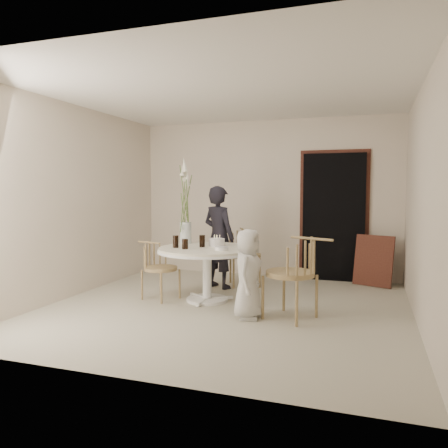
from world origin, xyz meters
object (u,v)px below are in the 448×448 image
(chair_left, at_px, (155,262))
(girl, at_px, (219,237))
(birthday_cake, at_px, (217,242))
(table, at_px, (207,256))
(chair_far, at_px, (244,248))
(chair_right, at_px, (301,266))
(flower_vase, at_px, (185,211))
(boy, at_px, (248,274))

(chair_left, relative_size, girl, 0.51)
(birthday_cake, bearing_deg, table, -112.86)
(table, relative_size, girl, 0.85)
(girl, bearing_deg, chair_far, -101.84)
(table, xyz_separation_m, chair_right, (1.33, -0.49, 0.02))
(chair_right, bearing_deg, flower_vase, -92.81)
(table, distance_m, chair_left, 0.76)
(chair_left, bearing_deg, chair_far, -18.02)
(table, xyz_separation_m, boy, (0.73, -0.59, -0.09))
(table, distance_m, birthday_cake, 0.25)
(boy, bearing_deg, flower_vase, 50.47)
(girl, relative_size, flower_vase, 1.27)
(table, bearing_deg, flower_vase, 144.99)
(girl, height_order, birthday_cake, girl)
(chair_far, bearing_deg, birthday_cake, -119.54)
(table, relative_size, flower_vase, 1.08)
(birthday_cake, xyz_separation_m, flower_vase, (-0.53, 0.14, 0.42))
(table, xyz_separation_m, birthday_cake, (0.07, 0.18, 0.17))
(table, distance_m, chair_right, 1.42)
(chair_left, bearing_deg, chair_right, -84.25)
(birthday_cake, bearing_deg, chair_far, 85.08)
(flower_vase, bearing_deg, birthday_cake, -14.75)
(chair_left, height_order, flower_vase, flower_vase)
(table, relative_size, chair_right, 1.35)
(flower_vase, bearing_deg, girl, 56.92)
(table, height_order, birthday_cake, birthday_cake)
(chair_left, distance_m, boy, 1.57)
(chair_far, distance_m, girl, 0.53)
(birthday_cake, distance_m, flower_vase, 0.69)
(chair_right, relative_size, chair_left, 1.25)
(chair_right, distance_m, birthday_cake, 1.43)
(chair_far, relative_size, girl, 0.57)
(chair_far, bearing_deg, chair_left, -149.70)
(girl, xyz_separation_m, boy, (0.85, -1.42, -0.26))
(boy, height_order, flower_vase, flower_vase)
(table, height_order, chair_right, chair_right)
(boy, xyz_separation_m, birthday_cake, (-0.66, 0.77, 0.26))
(birthday_cake, relative_size, flower_vase, 0.18)
(chair_left, height_order, boy, boy)
(flower_vase, bearing_deg, boy, -37.54)
(chair_right, bearing_deg, girl, -110.63)
(boy, xyz_separation_m, flower_vase, (-1.18, 0.91, 0.68))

